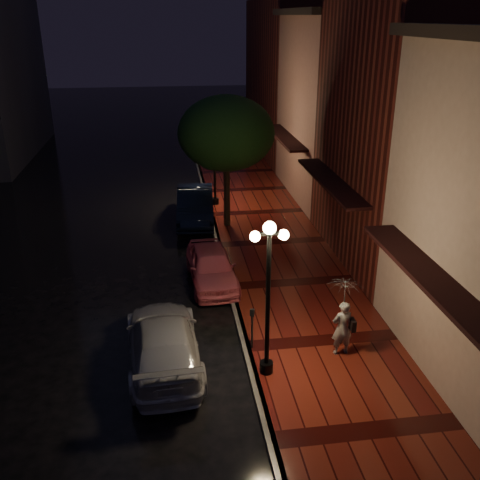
{
  "coord_description": "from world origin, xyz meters",
  "views": [
    {
      "loc": [
        -2.01,
        -16.63,
        8.97
      ],
      "look_at": [
        0.51,
        1.19,
        1.4
      ],
      "focal_mm": 40.0,
      "sensor_mm": 36.0,
      "label": 1
    }
  ],
  "objects_px": {
    "streetlamp_far": "(214,157)",
    "navy_car": "(195,205)",
    "street_tree": "(226,136)",
    "pink_car": "(211,266)",
    "silver_car": "(164,342)",
    "streetlamp_near": "(268,291)",
    "woman_with_umbrella": "(344,306)",
    "parking_meter": "(252,325)"
  },
  "relations": [
    {
      "from": "pink_car",
      "to": "silver_car",
      "type": "height_order",
      "value": "silver_car"
    },
    {
      "from": "streetlamp_near",
      "to": "parking_meter",
      "type": "height_order",
      "value": "streetlamp_near"
    },
    {
      "from": "streetlamp_near",
      "to": "parking_meter",
      "type": "bearing_deg",
      "value": 99.63
    },
    {
      "from": "silver_car",
      "to": "navy_car",
      "type": "bearing_deg",
      "value": -101.25
    },
    {
      "from": "streetlamp_near",
      "to": "street_tree",
      "type": "height_order",
      "value": "street_tree"
    },
    {
      "from": "streetlamp_far",
      "to": "silver_car",
      "type": "distance_m",
      "value": 13.45
    },
    {
      "from": "street_tree",
      "to": "woman_with_umbrella",
      "type": "distance_m",
      "value": 10.92
    },
    {
      "from": "street_tree",
      "to": "woman_with_umbrella",
      "type": "xyz_separation_m",
      "value": [
        1.97,
        -10.43,
        -2.57
      ]
    },
    {
      "from": "pink_car",
      "to": "silver_car",
      "type": "xyz_separation_m",
      "value": [
        -1.75,
        -4.68,
        0.02
      ]
    },
    {
      "from": "street_tree",
      "to": "navy_car",
      "type": "distance_m",
      "value": 3.91
    },
    {
      "from": "streetlamp_far",
      "to": "navy_car",
      "type": "bearing_deg",
      "value": -121.17
    },
    {
      "from": "pink_car",
      "to": "woman_with_umbrella",
      "type": "bearing_deg",
      "value": -61.17
    },
    {
      "from": "streetlamp_far",
      "to": "navy_car",
      "type": "distance_m",
      "value": 2.82
    },
    {
      "from": "streetlamp_far",
      "to": "woman_with_umbrella",
      "type": "height_order",
      "value": "streetlamp_far"
    },
    {
      "from": "streetlamp_near",
      "to": "street_tree",
      "type": "xyz_separation_m",
      "value": [
        0.26,
        10.99,
        1.64
      ]
    },
    {
      "from": "woman_with_umbrella",
      "to": "parking_meter",
      "type": "bearing_deg",
      "value": -20.1
    },
    {
      "from": "street_tree",
      "to": "pink_car",
      "type": "xyz_separation_m",
      "value": [
        -1.21,
        -5.35,
        -3.57
      ]
    },
    {
      "from": "street_tree",
      "to": "navy_car",
      "type": "relative_size",
      "value": 1.23
    },
    {
      "from": "pink_car",
      "to": "street_tree",
      "type": "bearing_deg",
      "value": 74.04
    },
    {
      "from": "silver_car",
      "to": "street_tree",
      "type": "bearing_deg",
      "value": -109.64
    },
    {
      "from": "streetlamp_near",
      "to": "woman_with_umbrella",
      "type": "relative_size",
      "value": 1.87
    },
    {
      "from": "streetlamp_far",
      "to": "parking_meter",
      "type": "height_order",
      "value": "streetlamp_far"
    },
    {
      "from": "street_tree",
      "to": "streetlamp_near",
      "type": "bearing_deg",
      "value": -91.35
    },
    {
      "from": "streetlamp_near",
      "to": "streetlamp_far",
      "type": "bearing_deg",
      "value": 90.0
    },
    {
      "from": "parking_meter",
      "to": "pink_car",
      "type": "bearing_deg",
      "value": 124.24
    },
    {
      "from": "street_tree",
      "to": "woman_with_umbrella",
      "type": "relative_size",
      "value": 2.52
    },
    {
      "from": "streetlamp_near",
      "to": "navy_car",
      "type": "distance_m",
      "value": 12.34
    },
    {
      "from": "street_tree",
      "to": "woman_with_umbrella",
      "type": "bearing_deg",
      "value": -79.28
    },
    {
      "from": "parking_meter",
      "to": "streetlamp_near",
      "type": "bearing_deg",
      "value": -55.66
    },
    {
      "from": "streetlamp_far",
      "to": "streetlamp_near",
      "type": "bearing_deg",
      "value": -90.0
    },
    {
      "from": "silver_car",
      "to": "streetlamp_far",
      "type": "bearing_deg",
      "value": -104.9
    },
    {
      "from": "streetlamp_far",
      "to": "street_tree",
      "type": "relative_size",
      "value": 0.74
    },
    {
      "from": "navy_car",
      "to": "pink_car",
      "type": "bearing_deg",
      "value": -84.94
    },
    {
      "from": "pink_car",
      "to": "silver_car",
      "type": "bearing_deg",
      "value": -113.69
    },
    {
      "from": "streetlamp_near",
      "to": "streetlamp_far",
      "type": "xyz_separation_m",
      "value": [
        0.0,
        14.0,
        0.0
      ]
    },
    {
      "from": "woman_with_umbrella",
      "to": "street_tree",
      "type": "bearing_deg",
      "value": -85.15
    },
    {
      "from": "woman_with_umbrella",
      "to": "parking_meter",
      "type": "height_order",
      "value": "woman_with_umbrella"
    },
    {
      "from": "street_tree",
      "to": "navy_car",
      "type": "height_order",
      "value": "street_tree"
    },
    {
      "from": "silver_car",
      "to": "woman_with_umbrella",
      "type": "distance_m",
      "value": 5.04
    },
    {
      "from": "streetlamp_far",
      "to": "navy_car",
      "type": "relative_size",
      "value": 0.91
    },
    {
      "from": "streetlamp_near",
      "to": "navy_car",
      "type": "xyz_separation_m",
      "value": [
        -1.12,
        12.15,
        -1.82
      ]
    },
    {
      "from": "navy_car",
      "to": "street_tree",
      "type": "bearing_deg",
      "value": -36.62
    }
  ]
}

